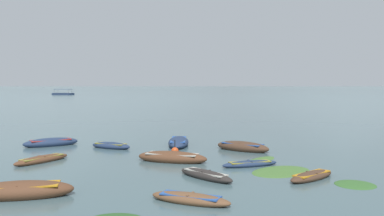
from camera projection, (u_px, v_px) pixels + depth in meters
The scene contains 20 objects.
ground_plane at pixel (186, 86), 1504.73m from camera, with size 6000.00×6000.00×0.00m, color #476066.
mountain_1 at pixel (43, 26), 1923.16m from camera, with size 1863.93×1863.93×575.26m, color slate.
mountain_2 at pixel (149, 57), 2013.61m from camera, with size 784.06×784.06×286.80m, color slate.
mountain_3 at pixel (343, 49), 1857.90m from camera, with size 1272.55×1272.55×337.80m, color slate.
rowboat_0 at pixel (172, 158), 22.13m from camera, with size 4.19×2.42×0.73m.
rowboat_1 at pixel (206, 175), 18.20m from camera, with size 2.74×2.95×0.47m.
rowboat_2 at pixel (178, 142), 28.16m from camera, with size 1.51×4.44×0.68m.
rowboat_3 at pixel (20, 191), 15.16m from camera, with size 4.16×2.04×0.77m.
rowboat_4 at pixel (312, 176), 18.05m from camera, with size 2.86×2.58×0.44m.
rowboat_5 at pixel (243, 147), 25.88m from camera, with size 3.72×3.22×0.75m.
rowboat_6 at pixel (190, 199), 14.46m from camera, with size 3.18×2.09×0.44m.
rowboat_7 at pixel (42, 159), 22.05m from camera, with size 2.59×3.39×0.45m.
rowboat_8 at pixel (111, 146), 26.85m from camera, with size 3.14×2.26×0.51m.
rowboat_9 at pixel (51, 143), 27.90m from camera, with size 3.82×2.95×0.68m.
rowboat_10 at pixel (250, 164), 20.92m from camera, with size 3.20×1.65×0.37m.
ferry_0 at pixel (63, 94), 165.97m from camera, with size 9.21×5.58×2.54m.
mooring_buoy at pixel (175, 151), 25.17m from camera, with size 0.46×0.46×0.92m.
weed_patch_3 at pixel (281, 172), 19.61m from camera, with size 3.40×2.30×0.14m, color #477033.
weed_patch_4 at pixel (355, 185), 17.04m from camera, with size 1.73×1.70×0.14m, color #38662D.
weed_patch_5 at pixel (261, 160), 22.59m from camera, with size 2.75×1.01×0.14m, color #477033.
Camera 1 is at (-1.51, -7.27, 4.27)m, focal length 37.43 mm.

